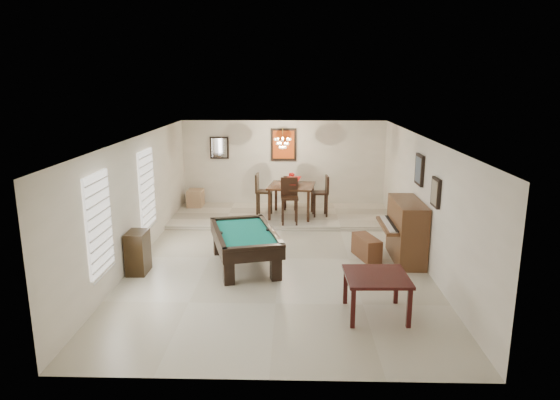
{
  "coord_description": "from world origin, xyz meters",
  "views": [
    {
      "loc": [
        0.29,
        -10.17,
        3.74
      ],
      "look_at": [
        0.0,
        0.6,
        1.15
      ],
      "focal_mm": 32.0,
      "sensor_mm": 36.0,
      "label": 1
    }
  ],
  "objects_px": {
    "flower_vase": "(292,177)",
    "chandelier": "(283,139)",
    "upright_piano": "(399,231)",
    "corner_bench": "(196,198)",
    "dining_chair_north": "(290,192)",
    "dining_chair_south": "(290,201)",
    "pool_table": "(245,249)",
    "apothecary_chest": "(138,252)",
    "dining_table": "(291,198)",
    "dining_chair_west": "(264,195)",
    "piano_bench": "(366,247)",
    "square_table": "(376,295)",
    "dining_chair_east": "(320,196)"
  },
  "relations": [
    {
      "from": "pool_table",
      "to": "apothecary_chest",
      "type": "relative_size",
      "value": 2.57
    },
    {
      "from": "dining_chair_north",
      "to": "dining_chair_south",
      "type": "bearing_deg",
      "value": 92.49
    },
    {
      "from": "pool_table",
      "to": "chandelier",
      "type": "height_order",
      "value": "chandelier"
    },
    {
      "from": "flower_vase",
      "to": "chandelier",
      "type": "height_order",
      "value": "chandelier"
    },
    {
      "from": "apothecary_chest",
      "to": "chandelier",
      "type": "height_order",
      "value": "chandelier"
    },
    {
      "from": "piano_bench",
      "to": "flower_vase",
      "type": "bearing_deg",
      "value": 118.85
    },
    {
      "from": "upright_piano",
      "to": "corner_bench",
      "type": "distance_m",
      "value": 6.54
    },
    {
      "from": "chandelier",
      "to": "upright_piano",
      "type": "bearing_deg",
      "value": -51.46
    },
    {
      "from": "pool_table",
      "to": "dining_chair_west",
      "type": "bearing_deg",
      "value": 71.81
    },
    {
      "from": "apothecary_chest",
      "to": "chandelier",
      "type": "relative_size",
      "value": 1.41
    },
    {
      "from": "piano_bench",
      "to": "dining_chair_east",
      "type": "xyz_separation_m",
      "value": [
        -0.85,
        3.01,
        0.44
      ]
    },
    {
      "from": "dining_chair_south",
      "to": "pool_table",
      "type": "bearing_deg",
      "value": -111.32
    },
    {
      "from": "apothecary_chest",
      "to": "dining_chair_east",
      "type": "relative_size",
      "value": 0.76
    },
    {
      "from": "upright_piano",
      "to": "apothecary_chest",
      "type": "bearing_deg",
      "value": -170.5
    },
    {
      "from": "chandelier",
      "to": "dining_table",
      "type": "bearing_deg",
      "value": -33.58
    },
    {
      "from": "square_table",
      "to": "piano_bench",
      "type": "height_order",
      "value": "square_table"
    },
    {
      "from": "corner_bench",
      "to": "chandelier",
      "type": "height_order",
      "value": "chandelier"
    },
    {
      "from": "apothecary_chest",
      "to": "flower_vase",
      "type": "bearing_deg",
      "value": 52.38
    },
    {
      "from": "dining_chair_west",
      "to": "corner_bench",
      "type": "relative_size",
      "value": 2.13
    },
    {
      "from": "square_table",
      "to": "dining_table",
      "type": "xyz_separation_m",
      "value": [
        -1.4,
        5.65,
        0.27
      ]
    },
    {
      "from": "pool_table",
      "to": "apothecary_chest",
      "type": "distance_m",
      "value": 2.13
    },
    {
      "from": "flower_vase",
      "to": "dining_chair_west",
      "type": "distance_m",
      "value": 0.9
    },
    {
      "from": "upright_piano",
      "to": "dining_chair_west",
      "type": "relative_size",
      "value": 1.33
    },
    {
      "from": "upright_piano",
      "to": "flower_vase",
      "type": "distance_m",
      "value": 3.85
    },
    {
      "from": "dining_table",
      "to": "dining_chair_west",
      "type": "distance_m",
      "value": 0.75
    },
    {
      "from": "upright_piano",
      "to": "apothecary_chest",
      "type": "distance_m",
      "value": 5.41
    },
    {
      "from": "upright_piano",
      "to": "chandelier",
      "type": "height_order",
      "value": "chandelier"
    },
    {
      "from": "dining_table",
      "to": "dining_chair_north",
      "type": "xyz_separation_m",
      "value": [
        -0.04,
        0.75,
        0.01
      ]
    },
    {
      "from": "apothecary_chest",
      "to": "dining_chair_north",
      "type": "relative_size",
      "value": 0.85
    },
    {
      "from": "apothecary_chest",
      "to": "dining_chair_west",
      "type": "distance_m",
      "value": 4.57
    },
    {
      "from": "apothecary_chest",
      "to": "dining_chair_east",
      "type": "xyz_separation_m",
      "value": [
        3.81,
        3.97,
        0.25
      ]
    },
    {
      "from": "chandelier",
      "to": "dining_chair_south",
      "type": "bearing_deg",
      "value": -77.87
    },
    {
      "from": "chandelier",
      "to": "corner_bench",
      "type": "bearing_deg",
      "value": 161.83
    },
    {
      "from": "apothecary_chest",
      "to": "upright_piano",
      "type": "bearing_deg",
      "value": 9.5
    },
    {
      "from": "dining_chair_west",
      "to": "chandelier",
      "type": "relative_size",
      "value": 1.94
    },
    {
      "from": "flower_vase",
      "to": "corner_bench",
      "type": "relative_size",
      "value": 0.41
    },
    {
      "from": "upright_piano",
      "to": "corner_bench",
      "type": "height_order",
      "value": "upright_piano"
    },
    {
      "from": "corner_bench",
      "to": "dining_chair_south",
      "type": "bearing_deg",
      "value": -32.52
    },
    {
      "from": "apothecary_chest",
      "to": "dining_chair_west",
      "type": "bearing_deg",
      "value": 59.95
    },
    {
      "from": "square_table",
      "to": "dining_table",
      "type": "height_order",
      "value": "dining_table"
    },
    {
      "from": "dining_chair_south",
      "to": "chandelier",
      "type": "distance_m",
      "value": 1.76
    },
    {
      "from": "pool_table",
      "to": "dining_chair_south",
      "type": "bearing_deg",
      "value": 56.97
    },
    {
      "from": "dining_chair_north",
      "to": "dining_chair_east",
      "type": "height_order",
      "value": "dining_chair_east"
    },
    {
      "from": "square_table",
      "to": "dining_table",
      "type": "relative_size",
      "value": 0.84
    },
    {
      "from": "square_table",
      "to": "dining_chair_west",
      "type": "xyz_separation_m",
      "value": [
        -2.14,
        5.67,
        0.36
      ]
    },
    {
      "from": "square_table",
      "to": "upright_piano",
      "type": "relative_size",
      "value": 0.65
    },
    {
      "from": "piano_bench",
      "to": "dining_chair_south",
      "type": "distance_m",
      "value": 2.81
    },
    {
      "from": "dining_chair_west",
      "to": "dining_chair_east",
      "type": "relative_size",
      "value": 1.04
    },
    {
      "from": "square_table",
      "to": "dining_chair_east",
      "type": "height_order",
      "value": "dining_chair_east"
    },
    {
      "from": "square_table",
      "to": "dining_chair_west",
      "type": "relative_size",
      "value": 0.86
    }
  ]
}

